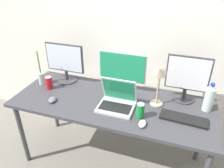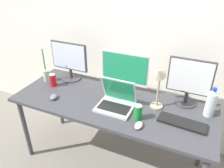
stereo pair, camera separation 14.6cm
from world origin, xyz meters
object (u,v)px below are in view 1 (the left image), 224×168
at_px(work_desk, 112,107).
at_px(mouse_by_keyboard, 142,124).
at_px(laptop_silver, 117,100).
at_px(mouse_by_laptop, 52,100).
at_px(soda_can_near_keyboard, 49,83).
at_px(desk_lamp, 159,79).
at_px(monitor_center, 122,70).
at_px(water_bottle, 209,98).
at_px(monitor_left, 65,62).
at_px(keyboard_main, 183,119).
at_px(bamboo_vase, 41,77).
at_px(soda_can_by_laptop, 140,111).
at_px(monitor_right, 187,77).

height_order(work_desk, mouse_by_keyboard, mouse_by_keyboard).
relative_size(laptop_silver, mouse_by_laptop, 3.28).
height_order(soda_can_near_keyboard, desk_lamp, desk_lamp).
bearing_deg(monitor_center, water_bottle, -7.05).
bearing_deg(monitor_center, desk_lamp, -28.48).
height_order(monitor_left, soda_can_near_keyboard, monitor_left).
xyz_separation_m(keyboard_main, water_bottle, (0.18, 0.20, 0.11)).
bearing_deg(mouse_by_keyboard, bamboo_vase, 165.00).
height_order(mouse_by_keyboard, soda_can_by_laptop, soda_can_by_laptop).
relative_size(mouse_by_keyboard, soda_can_by_laptop, 0.73).
bearing_deg(keyboard_main, soda_can_by_laptop, -163.27).
height_order(monitor_right, mouse_by_keyboard, monitor_right).
height_order(laptop_silver, water_bottle, laptop_silver).
relative_size(work_desk, bamboo_vase, 5.05).
bearing_deg(monitor_center, work_desk, -94.95).
xyz_separation_m(monitor_center, soda_can_by_laptop, (0.26, -0.37, -0.14)).
relative_size(soda_can_by_laptop, bamboo_vase, 0.36).
height_order(monitor_center, soda_can_by_laptop, monitor_center).
xyz_separation_m(monitor_right, bamboo_vase, (-1.38, -0.17, -0.15)).
distance_m(monitor_left, desk_lamp, 0.98).
distance_m(water_bottle, desk_lamp, 0.45).
xyz_separation_m(work_desk, water_bottle, (0.80, 0.14, 0.18)).
xyz_separation_m(monitor_center, bamboo_vase, (-0.80, -0.16, -0.13)).
bearing_deg(desk_lamp, monitor_right, 42.86).
relative_size(soda_can_near_keyboard, desk_lamp, 0.31).
distance_m(mouse_by_keyboard, desk_lamp, 0.38).
bearing_deg(soda_can_by_laptop, work_desk, 154.28).
bearing_deg(desk_lamp, work_desk, -174.05).
xyz_separation_m(laptop_silver, mouse_by_keyboard, (0.26, -0.18, -0.04)).
bearing_deg(water_bottle, monitor_center, 172.95).
bearing_deg(work_desk, keyboard_main, -5.51).
height_order(work_desk, monitor_center, monitor_center).
bearing_deg(monitor_left, work_desk, -21.05).
bearing_deg(work_desk, laptop_silver, -39.04).
height_order(keyboard_main, mouse_by_keyboard, mouse_by_keyboard).
bearing_deg(soda_can_near_keyboard, soda_can_by_laptop, -9.56).
relative_size(water_bottle, soda_can_near_keyboard, 2.03).
bearing_deg(keyboard_main, work_desk, 178.18).
bearing_deg(monitor_right, soda_can_by_laptop, -129.75).
relative_size(monitor_left, water_bottle, 1.57).
xyz_separation_m(monitor_left, monitor_center, (0.60, 0.01, -0.01)).
relative_size(mouse_by_laptop, bamboo_vase, 0.26).
bearing_deg(bamboo_vase, soda_can_by_laptop, -11.34).
bearing_deg(desk_lamp, water_bottle, 13.56).
bearing_deg(water_bottle, monitor_left, 176.58).
relative_size(keyboard_main, desk_lamp, 0.89).
xyz_separation_m(water_bottle, bamboo_vase, (-1.57, -0.06, -0.04)).
bearing_deg(bamboo_vase, desk_lamp, -1.80).
relative_size(mouse_by_laptop, soda_can_by_laptop, 0.73).
relative_size(monitor_center, mouse_by_keyboard, 4.90).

